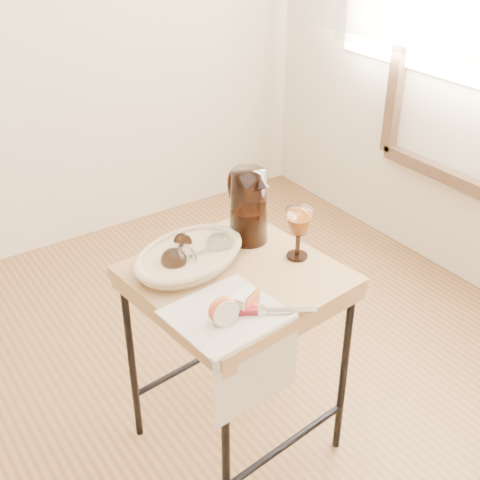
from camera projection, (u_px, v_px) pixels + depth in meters
side_table at (236, 363)px, 2.00m from camera, size 0.59×0.59×0.69m
tea_towel at (226, 314)px, 1.65m from camera, size 0.30×0.27×0.01m
bread_basket at (189, 258)px, 1.84m from camera, size 0.38×0.31×0.05m
goblet_lying_a at (178, 252)px, 1.83m from camera, size 0.14×0.14×0.07m
goblet_lying_b at (207, 249)px, 1.84m from camera, size 0.13×0.09×0.07m
pitcher at (248, 206)px, 1.93m from camera, size 0.19×0.26×0.28m
wine_goblet at (298, 233)px, 1.86m from camera, size 0.08×0.08×0.16m
apple_half at (222, 309)px, 1.60m from camera, size 0.08×0.05×0.07m
apple_wedge at (245, 301)px, 1.66m from camera, size 0.07×0.06×0.04m
table_knife at (265, 310)px, 1.65m from camera, size 0.22×0.15×0.02m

